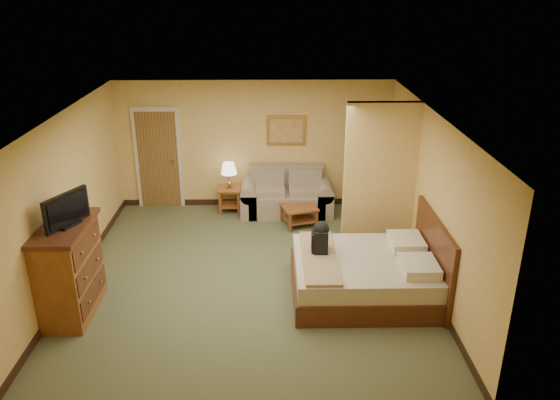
{
  "coord_description": "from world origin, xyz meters",
  "views": [
    {
      "loc": [
        0.33,
        -7.63,
        4.4
      ],
      "look_at": [
        0.48,
        0.6,
        1.06
      ],
      "focal_mm": 35.0,
      "sensor_mm": 36.0,
      "label": 1
    }
  ],
  "objects_px": {
    "coffee_table": "(299,211)",
    "dresser": "(69,269)",
    "bed": "(371,274)",
    "loveseat": "(287,198)"
  },
  "relations": [
    {
      "from": "coffee_table",
      "to": "dresser",
      "type": "relative_size",
      "value": 0.57
    },
    {
      "from": "loveseat",
      "to": "dresser",
      "type": "xyz_separation_m",
      "value": [
        -3.12,
        -3.53,
        0.38
      ]
    },
    {
      "from": "coffee_table",
      "to": "bed",
      "type": "bearing_deg",
      "value": -69.05
    },
    {
      "from": "loveseat",
      "to": "bed",
      "type": "xyz_separation_m",
      "value": [
        1.17,
        -3.12,
        0.03
      ]
    },
    {
      "from": "coffee_table",
      "to": "bed",
      "type": "relative_size",
      "value": 0.35
    },
    {
      "from": "loveseat",
      "to": "coffee_table",
      "type": "distance_m",
      "value": 0.67
    },
    {
      "from": "coffee_table",
      "to": "bed",
      "type": "height_order",
      "value": "bed"
    },
    {
      "from": "bed",
      "to": "coffee_table",
      "type": "bearing_deg",
      "value": 110.95
    },
    {
      "from": "coffee_table",
      "to": "dresser",
      "type": "xyz_separation_m",
      "value": [
        -3.33,
        -2.9,
        0.4
      ]
    },
    {
      "from": "bed",
      "to": "dresser",
      "type": "bearing_deg",
      "value": -174.52
    }
  ]
}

